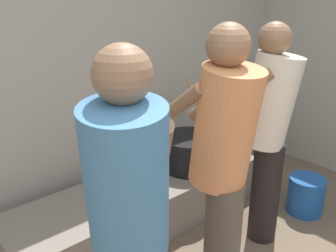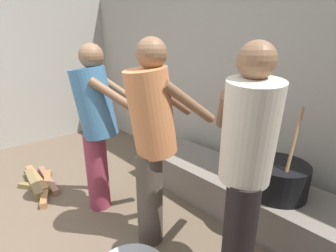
{
  "view_description": "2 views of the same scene",
  "coord_description": "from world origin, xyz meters",
  "px_view_note": "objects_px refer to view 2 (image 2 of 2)",
  "views": [
    {
      "loc": [
        -0.85,
        0.17,
        1.65
      ],
      "look_at": [
        0.32,
        1.49,
        1.02
      ],
      "focal_mm": 38.07,
      "sensor_mm": 36.0,
      "label": 1
    },
    {
      "loc": [
        1.73,
        0.2,
        1.48
      ],
      "look_at": [
        0.34,
        1.46,
        0.88
      ],
      "focal_mm": 26.05,
      "sensor_mm": 36.0,
      "label": 2
    }
  ],
  "objects_px": {
    "cook_in_orange_shirt": "(152,135)",
    "cook_in_blue_shirt": "(96,121)",
    "cook_in_cream_shirt": "(246,160)",
    "cooking_pot_main": "(277,178)"
  },
  "relations": [
    {
      "from": "cook_in_orange_shirt",
      "to": "cook_in_cream_shirt",
      "type": "distance_m",
      "value": 0.67
    },
    {
      "from": "cooking_pot_main",
      "to": "cook_in_cream_shirt",
      "type": "distance_m",
      "value": 0.75
    },
    {
      "from": "cook_in_orange_shirt",
      "to": "cook_in_blue_shirt",
      "type": "distance_m",
      "value": 0.67
    },
    {
      "from": "cooking_pot_main",
      "to": "cook_in_blue_shirt",
      "type": "relative_size",
      "value": 0.47
    },
    {
      "from": "cook_in_orange_shirt",
      "to": "cooking_pot_main",
      "type": "bearing_deg",
      "value": 54.2
    },
    {
      "from": "cook_in_blue_shirt",
      "to": "cook_in_cream_shirt",
      "type": "distance_m",
      "value": 1.34
    },
    {
      "from": "cook_in_orange_shirt",
      "to": "cook_in_blue_shirt",
      "type": "xyz_separation_m",
      "value": [
        -0.66,
        -0.11,
        -0.02
      ]
    },
    {
      "from": "cooking_pot_main",
      "to": "cook_in_cream_shirt",
      "type": "height_order",
      "value": "cook_in_cream_shirt"
    },
    {
      "from": "cook_in_blue_shirt",
      "to": "cooking_pot_main",
      "type": "bearing_deg",
      "value": 36.45
    },
    {
      "from": "cooking_pot_main",
      "to": "cook_in_blue_shirt",
      "type": "xyz_separation_m",
      "value": [
        -1.24,
        -0.92,
        0.39
      ]
    }
  ]
}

